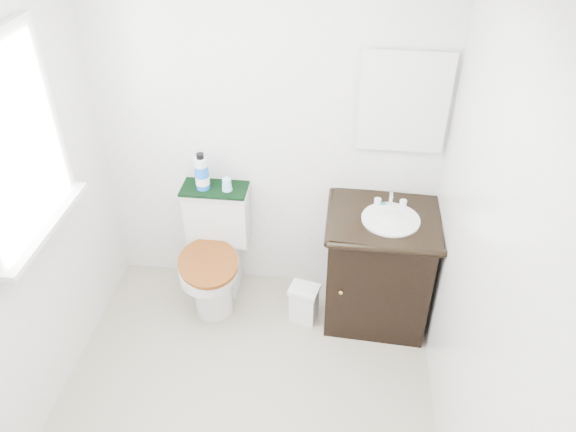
% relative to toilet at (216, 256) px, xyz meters
% --- Properties ---
extents(floor, '(2.40, 2.40, 0.00)m').
position_rel_toilet_xyz_m(floor, '(0.34, -0.97, -0.36)').
color(floor, '#A39B83').
rests_on(floor, ground).
extents(wall_back, '(2.40, 0.00, 2.40)m').
position_rel_toilet_xyz_m(wall_back, '(0.34, 0.23, 0.84)').
color(wall_back, silver).
rests_on(wall_back, ground).
extents(wall_right, '(0.00, 2.40, 2.40)m').
position_rel_toilet_xyz_m(wall_right, '(1.44, -0.97, 0.84)').
color(wall_right, silver).
rests_on(wall_right, ground).
extents(window, '(0.02, 0.70, 0.90)m').
position_rel_toilet_xyz_m(window, '(-0.73, -0.72, 1.19)').
color(window, white).
rests_on(window, wall_left).
extents(mirror, '(0.50, 0.02, 0.60)m').
position_rel_toilet_xyz_m(mirror, '(1.15, 0.21, 1.09)').
color(mirror, silver).
rests_on(mirror, wall_back).
extents(toilet, '(0.50, 0.68, 0.81)m').
position_rel_toilet_xyz_m(toilet, '(0.00, 0.00, 0.00)').
color(toilet, silver).
rests_on(toilet, floor).
extents(vanity, '(0.71, 0.61, 0.92)m').
position_rel_toilet_xyz_m(vanity, '(1.11, -0.06, 0.07)').
color(vanity, black).
rests_on(vanity, floor).
extents(trash_bin, '(0.22, 0.19, 0.28)m').
position_rel_toilet_xyz_m(trash_bin, '(0.63, -0.17, -0.22)').
color(trash_bin, silver).
rests_on(trash_bin, floor).
extents(towel, '(0.43, 0.22, 0.02)m').
position_rel_toilet_xyz_m(towel, '(-0.00, 0.12, 0.47)').
color(towel, black).
rests_on(towel, toilet).
extents(mouthwash_bottle, '(0.09, 0.09, 0.25)m').
position_rel_toilet_xyz_m(mouthwash_bottle, '(-0.07, 0.11, 0.59)').
color(mouthwash_bottle, blue).
rests_on(mouthwash_bottle, towel).
extents(cup, '(0.07, 0.07, 0.08)m').
position_rel_toilet_xyz_m(cup, '(0.09, 0.11, 0.52)').
color(cup, '#95D8F5').
rests_on(cup, towel).
extents(soap_bar, '(0.06, 0.04, 0.02)m').
position_rel_toilet_xyz_m(soap_bar, '(1.09, 0.06, 0.47)').
color(soap_bar, '#186B75').
rests_on(soap_bar, vanity).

